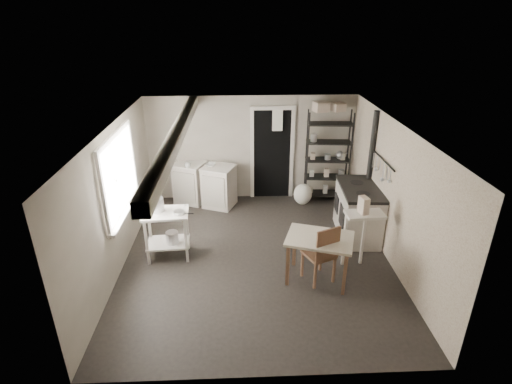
{
  "coord_description": "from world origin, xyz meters",
  "views": [
    {
      "loc": [
        -0.27,
        -5.84,
        3.89
      ],
      "look_at": [
        0.0,
        0.3,
        1.1
      ],
      "focal_mm": 28.0,
      "sensor_mm": 36.0,
      "label": 1
    }
  ],
  "objects_px": {
    "stockpot": "(156,206)",
    "flour_sack": "(303,194)",
    "shelf_rack": "(327,159)",
    "base_cabinets": "(205,184)",
    "stove": "(358,214)",
    "prep_table": "(168,236)",
    "chair": "(319,253)",
    "work_table": "(318,258)"
  },
  "relations": [
    {
      "from": "stockpot",
      "to": "base_cabinets",
      "type": "relative_size",
      "value": 0.21
    },
    {
      "from": "shelf_rack",
      "to": "chair",
      "type": "xyz_separation_m",
      "value": [
        -0.72,
        -2.98,
        -0.46
      ]
    },
    {
      "from": "base_cabinets",
      "to": "work_table",
      "type": "relative_size",
      "value": 1.38
    },
    {
      "from": "stockpot",
      "to": "prep_table",
      "type": "bearing_deg",
      "value": -19.26
    },
    {
      "from": "shelf_rack",
      "to": "stove",
      "type": "relative_size",
      "value": 1.62
    },
    {
      "from": "shelf_rack",
      "to": "work_table",
      "type": "distance_m",
      "value": 3.11
    },
    {
      "from": "prep_table",
      "to": "work_table",
      "type": "height_order",
      "value": "prep_table"
    },
    {
      "from": "stockpot",
      "to": "shelf_rack",
      "type": "bearing_deg",
      "value": 32.98
    },
    {
      "from": "prep_table",
      "to": "stove",
      "type": "distance_m",
      "value": 3.49
    },
    {
      "from": "stockpot",
      "to": "flour_sack",
      "type": "height_order",
      "value": "stockpot"
    },
    {
      "from": "stove",
      "to": "work_table",
      "type": "bearing_deg",
      "value": -122.93
    },
    {
      "from": "base_cabinets",
      "to": "flour_sack",
      "type": "height_order",
      "value": "base_cabinets"
    },
    {
      "from": "stockpot",
      "to": "work_table",
      "type": "xyz_separation_m",
      "value": [
        2.6,
        -0.81,
        -0.56
      ]
    },
    {
      "from": "prep_table",
      "to": "flour_sack",
      "type": "relative_size",
      "value": 1.79
    },
    {
      "from": "prep_table",
      "to": "stove",
      "type": "xyz_separation_m",
      "value": [
        3.44,
        0.58,
        0.04
      ]
    },
    {
      "from": "stockpot",
      "to": "work_table",
      "type": "relative_size",
      "value": 0.29
    },
    {
      "from": "stockpot",
      "to": "chair",
      "type": "xyz_separation_m",
      "value": [
        2.6,
        -0.82,
        -0.45
      ]
    },
    {
      "from": "prep_table",
      "to": "base_cabinets",
      "type": "height_order",
      "value": "base_cabinets"
    },
    {
      "from": "prep_table",
      "to": "stockpot",
      "type": "relative_size",
      "value": 3.0
    },
    {
      "from": "prep_table",
      "to": "shelf_rack",
      "type": "relative_size",
      "value": 0.43
    },
    {
      "from": "prep_table",
      "to": "flour_sack",
      "type": "distance_m",
      "value": 3.26
    },
    {
      "from": "work_table",
      "to": "chair",
      "type": "relative_size",
      "value": 0.98
    },
    {
      "from": "base_cabinets",
      "to": "flour_sack",
      "type": "distance_m",
      "value": 2.15
    },
    {
      "from": "stockpot",
      "to": "base_cabinets",
      "type": "height_order",
      "value": "stockpot"
    },
    {
      "from": "base_cabinets",
      "to": "work_table",
      "type": "distance_m",
      "value": 3.46
    },
    {
      "from": "stove",
      "to": "flour_sack",
      "type": "height_order",
      "value": "stove"
    },
    {
      "from": "stove",
      "to": "flour_sack",
      "type": "relative_size",
      "value": 2.6
    },
    {
      "from": "flour_sack",
      "to": "chair",
      "type": "bearing_deg",
      "value": -93.62
    },
    {
      "from": "stockpot",
      "to": "shelf_rack",
      "type": "distance_m",
      "value": 3.96
    },
    {
      "from": "shelf_rack",
      "to": "chair",
      "type": "height_order",
      "value": "shelf_rack"
    },
    {
      "from": "prep_table",
      "to": "chair",
      "type": "height_order",
      "value": "chair"
    },
    {
      "from": "stove",
      "to": "chair",
      "type": "xyz_separation_m",
      "value": [
        -0.99,
        -1.35,
        0.05
      ]
    },
    {
      "from": "prep_table",
      "to": "stove",
      "type": "relative_size",
      "value": 0.69
    },
    {
      "from": "stockpot",
      "to": "flour_sack",
      "type": "bearing_deg",
      "value": 34.16
    },
    {
      "from": "stove",
      "to": "flour_sack",
      "type": "bearing_deg",
      "value": 124.7
    },
    {
      "from": "base_cabinets",
      "to": "stove",
      "type": "relative_size",
      "value": 1.11
    },
    {
      "from": "shelf_rack",
      "to": "flour_sack",
      "type": "bearing_deg",
      "value": -148.86
    },
    {
      "from": "stockpot",
      "to": "base_cabinets",
      "type": "bearing_deg",
      "value": 72.69
    },
    {
      "from": "stove",
      "to": "flour_sack",
      "type": "xyz_separation_m",
      "value": [
        -0.82,
        1.35,
        -0.2
      ]
    },
    {
      "from": "work_table",
      "to": "flour_sack",
      "type": "relative_size",
      "value": 2.08
    },
    {
      "from": "work_table",
      "to": "prep_table",
      "type": "bearing_deg",
      "value": 162.78
    },
    {
      "from": "stove",
      "to": "work_table",
      "type": "height_order",
      "value": "stove"
    }
  ]
}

